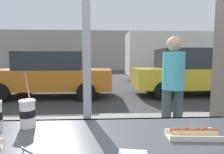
{
  "coord_description": "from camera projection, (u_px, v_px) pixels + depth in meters",
  "views": [
    {
      "loc": [
        0.11,
        -1.12,
        1.4
      ],
      "look_at": [
        0.33,
        3.1,
        0.99
      ],
      "focal_mm": 28.32,
      "sensor_mm": 36.0,
      "label": 1
    }
  ],
  "objects": [
    {
      "name": "ground_plane",
      "position": [
        101.0,
        87.0,
        9.19
      ],
      "size": [
        60.0,
        60.0,
        0.0
      ],
      "primitive_type": "plane",
      "color": "#38383A"
    },
    {
      "name": "sidewalk_strip",
      "position": [
        97.0,
        144.0,
        2.83
      ],
      "size": [
        16.0,
        2.8,
        0.12
      ],
      "primitive_type": "cube",
      "color": "gray",
      "rests_on": "ground"
    },
    {
      "name": "window_wall",
      "position": [
        86.0,
        6.0,
        1.15
      ],
      "size": [
        2.67,
        0.2,
        2.9
      ],
      "color": "#423D38",
      "rests_on": "ground"
    },
    {
      "name": "building_facade_far",
      "position": [
        102.0,
        51.0,
        24.46
      ],
      "size": [
        28.0,
        1.2,
        5.36
      ],
      "primitive_type": "cube",
      "color": "#A89E8E",
      "rests_on": "ground"
    },
    {
      "name": "soda_cup_right",
      "position": [
        28.0,
        113.0,
        1.03
      ],
      "size": [
        0.09,
        0.09,
        0.32
      ],
      "color": "white",
      "rests_on": "window_counter"
    },
    {
      "name": "hotdog_tray_far",
      "position": [
        193.0,
        133.0,
        0.9
      ],
      "size": [
        0.27,
        0.12,
        0.05
      ],
      "color": "beige",
      "rests_on": "window_counter"
    },
    {
      "name": "loose_straw",
      "position": [
        34.0,
        153.0,
        0.74
      ],
      "size": [
        0.15,
        0.12,
        0.01
      ],
      "primitive_type": "cylinder",
      "rotation": [
        0.0,
        1.57,
        -0.66
      ],
      "color": "white",
      "rests_on": "window_counter"
    },
    {
      "name": "parked_car_orange",
      "position": [
        51.0,
        74.0,
        6.75
      ],
      "size": [
        4.59,
        1.99,
        1.69
      ],
      "color": "orange",
      "rests_on": "ground"
    },
    {
      "name": "parked_car_yellow",
      "position": [
        190.0,
        72.0,
        7.03
      ],
      "size": [
        4.57,
        1.9,
        1.84
      ],
      "color": "gold",
      "rests_on": "ground"
    },
    {
      "name": "box_truck",
      "position": [
        177.0,
        56.0,
        11.81
      ],
      "size": [
        7.13,
        2.44,
        3.14
      ],
      "color": "silver",
      "rests_on": "ground"
    },
    {
      "name": "pedestrian",
      "position": [
        173.0,
        83.0,
        2.65
      ],
      "size": [
        0.32,
        0.32,
        1.63
      ],
      "color": "#354447",
      "rests_on": "sidewalk_strip"
    }
  ]
}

